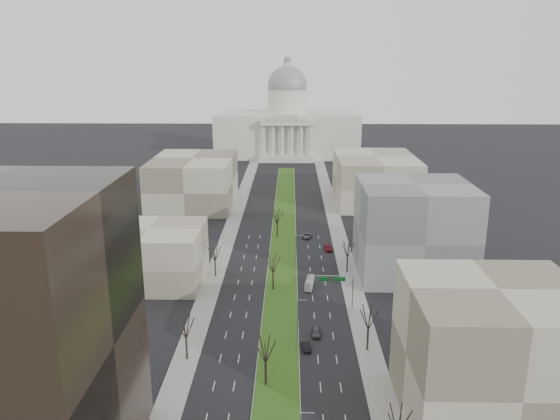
# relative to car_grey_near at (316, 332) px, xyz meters

# --- Properties ---
(ground) EXTENTS (600.00, 600.00, 0.00)m
(ground) POSITION_rel_car_grey_near_xyz_m (-7.53, 62.23, -0.76)
(ground) COLOR black
(ground) RESTS_ON ground
(median) EXTENTS (8.00, 222.03, 0.20)m
(median) POSITION_rel_car_grey_near_xyz_m (-7.53, 61.22, -0.66)
(median) COLOR #999993
(median) RESTS_ON ground
(sidewalk_left) EXTENTS (5.00, 330.00, 0.15)m
(sidewalk_left) POSITION_rel_car_grey_near_xyz_m (-25.03, 37.23, -0.69)
(sidewalk_left) COLOR gray
(sidewalk_left) RESTS_ON ground
(sidewalk_right) EXTENTS (5.00, 330.00, 0.15)m
(sidewalk_right) POSITION_rel_car_grey_near_xyz_m (9.97, 37.23, -0.69)
(sidewalk_right) COLOR gray
(sidewalk_right) RESTS_ON ground
(capitol) EXTENTS (80.00, 46.00, 55.00)m
(capitol) POSITION_rel_car_grey_near_xyz_m (-7.53, 211.82, 15.54)
(capitol) COLOR beige
(capitol) RESTS_ON ground
(building_beige_left) EXTENTS (26.00, 22.00, 14.00)m
(building_beige_left) POSITION_rel_car_grey_near_xyz_m (-40.53, 27.23, 6.24)
(building_beige_left) COLOR #9D9379
(building_beige_left) RESTS_ON ground
(building_tan_right) EXTENTS (26.00, 24.00, 22.00)m
(building_tan_right) POSITION_rel_car_grey_near_xyz_m (25.47, -25.77, 10.24)
(building_tan_right) COLOR gray
(building_tan_right) RESTS_ON ground
(building_grey_right) EXTENTS (28.00, 26.00, 24.00)m
(building_grey_right) POSITION_rel_car_grey_near_xyz_m (26.47, 34.23, 11.24)
(building_grey_right) COLOR slate
(building_grey_right) RESTS_ON ground
(building_far_left) EXTENTS (30.00, 40.00, 18.00)m
(building_far_left) POSITION_rel_car_grey_near_xyz_m (-42.53, 102.23, 8.24)
(building_far_left) COLOR gray
(building_far_left) RESTS_ON ground
(building_far_right) EXTENTS (30.00, 40.00, 18.00)m
(building_far_right) POSITION_rel_car_grey_near_xyz_m (27.47, 107.23, 8.24)
(building_far_right) COLOR #9D9379
(building_far_right) RESTS_ON ground
(tree_left_mid) EXTENTS (5.40, 5.40, 9.72)m
(tree_left_mid) POSITION_rel_car_grey_near_xyz_m (-24.73, -9.77, 6.24)
(tree_left_mid) COLOR black
(tree_left_mid) RESTS_ON ground
(tree_left_far) EXTENTS (5.28, 5.28, 9.50)m
(tree_left_far) POSITION_rel_car_grey_near_xyz_m (-24.73, 30.23, 6.08)
(tree_left_far) COLOR black
(tree_left_far) RESTS_ON ground
(tree_right_near) EXTENTS (5.16, 5.16, 9.29)m
(tree_right_near) POSITION_rel_car_grey_near_xyz_m (9.67, -35.77, 5.92)
(tree_right_near) COLOR black
(tree_right_near) RESTS_ON ground
(tree_right_mid) EXTENTS (5.52, 5.52, 9.94)m
(tree_right_mid) POSITION_rel_car_grey_near_xyz_m (9.67, -5.77, 6.39)
(tree_right_mid) COLOR black
(tree_right_mid) RESTS_ON ground
(tree_right_far) EXTENTS (5.04, 5.04, 9.07)m
(tree_right_far) POSITION_rel_car_grey_near_xyz_m (9.67, 34.23, 5.77)
(tree_right_far) COLOR black
(tree_right_far) RESTS_ON ground
(tree_median_a) EXTENTS (5.40, 5.40, 9.72)m
(tree_median_a) POSITION_rel_car_grey_near_xyz_m (-9.53, -17.77, 6.24)
(tree_median_a) COLOR black
(tree_median_a) RESTS_ON ground
(tree_median_b) EXTENTS (5.40, 5.40, 9.72)m
(tree_median_b) POSITION_rel_car_grey_near_xyz_m (-9.53, 22.23, 6.24)
(tree_median_b) COLOR black
(tree_median_b) RESTS_ON ground
(tree_median_c) EXTENTS (5.40, 5.40, 9.72)m
(tree_median_c) POSITION_rel_car_grey_near_xyz_m (-9.53, 62.23, 6.24)
(tree_median_c) COLOR black
(tree_median_c) RESTS_ON ground
(streetlamp_median_b) EXTENTS (1.90, 0.20, 9.16)m
(streetlamp_median_b) POSITION_rel_car_grey_near_xyz_m (-3.77, -2.77, 4.05)
(streetlamp_median_b) COLOR gray
(streetlamp_median_b) RESTS_ON ground
(streetlamp_median_c) EXTENTS (1.90, 0.20, 9.16)m
(streetlamp_median_c) POSITION_rel_car_grey_near_xyz_m (-3.77, 37.23, 4.05)
(streetlamp_median_c) COLOR gray
(streetlamp_median_c) RESTS_ON ground
(mast_arm_signs) EXTENTS (9.12, 0.24, 8.09)m
(mast_arm_signs) POSITION_rel_car_grey_near_xyz_m (5.96, 12.26, 5.35)
(mast_arm_signs) COLOR gray
(mast_arm_signs) RESTS_ON ground
(car_grey_near) EXTENTS (1.94, 4.53, 1.53)m
(car_grey_near) POSITION_rel_car_grey_near_xyz_m (0.00, 0.00, 0.00)
(car_grey_near) COLOR #414447
(car_grey_near) RESTS_ON ground
(car_black) EXTENTS (2.06, 4.50, 1.43)m
(car_black) POSITION_rel_car_grey_near_xyz_m (-2.25, -5.45, -0.05)
(car_black) COLOR black
(car_black) RESTS_ON ground
(car_red) EXTENTS (2.36, 5.00, 1.41)m
(car_red) POSITION_rel_car_grey_near_xyz_m (5.77, 50.91, -0.06)
(car_red) COLOR maroon
(car_red) RESTS_ON ground
(car_grey_far) EXTENTS (3.05, 5.26, 1.38)m
(car_grey_far) POSITION_rel_car_grey_near_xyz_m (-0.19, 62.07, -0.07)
(car_grey_far) COLOR #515559
(car_grey_far) RESTS_ON ground
(box_van) EXTENTS (2.82, 7.85, 2.14)m
(box_van) POSITION_rel_car_grey_near_xyz_m (-0.54, 24.41, 0.31)
(box_van) COLOR white
(box_van) RESTS_ON ground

